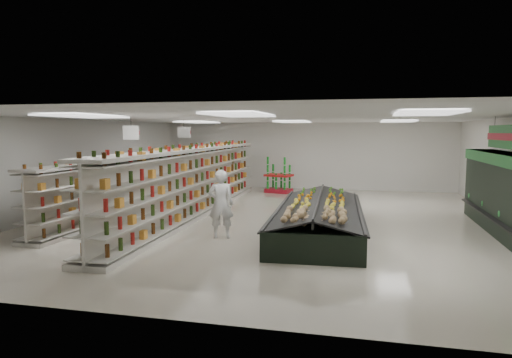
% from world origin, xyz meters
% --- Properties ---
extents(floor, '(16.00, 16.00, 0.00)m').
position_xyz_m(floor, '(0.00, 0.00, 0.00)').
color(floor, beige).
rests_on(floor, ground).
extents(ceiling, '(14.00, 16.00, 0.02)m').
position_xyz_m(ceiling, '(0.00, 0.00, 3.20)').
color(ceiling, white).
rests_on(ceiling, wall_back).
extents(wall_back, '(14.00, 0.02, 3.20)m').
position_xyz_m(wall_back, '(0.00, 8.00, 1.60)').
color(wall_back, silver).
rests_on(wall_back, floor).
extents(wall_front, '(14.00, 0.02, 3.20)m').
position_xyz_m(wall_front, '(0.00, -8.00, 1.60)').
color(wall_front, silver).
rests_on(wall_front, floor).
extents(wall_left, '(0.02, 16.00, 3.20)m').
position_xyz_m(wall_left, '(-7.00, 0.00, 1.60)').
color(wall_left, silver).
rests_on(wall_left, floor).
extents(aisle_sign_near, '(0.52, 0.06, 0.75)m').
position_xyz_m(aisle_sign_near, '(-3.80, -2.00, 2.75)').
color(aisle_sign_near, white).
rests_on(aisle_sign_near, ceiling).
extents(aisle_sign_far, '(0.52, 0.06, 0.75)m').
position_xyz_m(aisle_sign_far, '(-3.80, 2.00, 2.75)').
color(aisle_sign_far, white).
rests_on(aisle_sign_far, ceiling).
extents(hortifruti_banner, '(0.12, 3.20, 0.95)m').
position_xyz_m(hortifruti_banner, '(6.25, -1.50, 2.65)').
color(hortifruti_banner, '#1B6827').
rests_on(hortifruti_banner, ceiling).
extents(gondola_left, '(1.05, 10.83, 1.88)m').
position_xyz_m(gondola_left, '(-4.98, 0.51, 0.86)').
color(gondola_left, silver).
rests_on(gondola_left, floor).
extents(gondola_center, '(1.22, 12.96, 2.24)m').
position_xyz_m(gondola_center, '(-2.72, 0.18, 1.03)').
color(gondola_center, silver).
rests_on(gondola_center, floor).
extents(produce_island, '(2.68, 6.61, 0.97)m').
position_xyz_m(produce_island, '(1.59, -1.51, 0.44)').
color(produce_island, black).
rests_on(produce_island, floor).
extents(soda_endcap, '(1.33, 1.06, 1.49)m').
position_xyz_m(soda_endcap, '(-0.97, 6.28, 0.72)').
color(soda_endcap, maroon).
rests_on(soda_endcap, floor).
extents(shopper_main, '(0.74, 0.58, 1.80)m').
position_xyz_m(shopper_main, '(-0.84, -2.82, 0.90)').
color(shopper_main, white).
rests_on(shopper_main, floor).
extents(shopper_background, '(0.77, 0.88, 1.54)m').
position_xyz_m(shopper_background, '(-2.83, 5.00, 0.77)').
color(shopper_background, '#A18163').
rests_on(shopper_background, floor).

